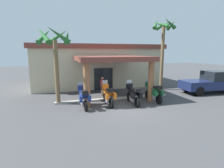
{
  "coord_description": "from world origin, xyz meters",
  "views": [
    {
      "loc": [
        -4.04,
        -10.2,
        3.61
      ],
      "look_at": [
        -0.21,
        2.49,
        1.2
      ],
      "focal_mm": 28.34,
      "sensor_mm": 36.0,
      "label": 1
    }
  ],
  "objects_px": {
    "motel_building": "(96,65)",
    "palm_tree_roadside": "(55,46)",
    "motorcycle_black": "(133,94)",
    "motorcycle_green": "(153,92)",
    "motorcycle_blue": "(83,97)",
    "palm_tree_near_portico": "(163,38)",
    "pickup_truck_navy": "(211,82)",
    "motorcycle_orange": "(108,95)",
    "pedestrian": "(102,85)"
  },
  "relations": [
    {
      "from": "motorcycle_green",
      "to": "palm_tree_near_portico",
      "type": "xyz_separation_m",
      "value": [
        2.81,
        3.45,
        4.2
      ]
    },
    {
      "from": "pedestrian",
      "to": "motel_building",
      "type": "bearing_deg",
      "value": 69.7
    },
    {
      "from": "pickup_truck_navy",
      "to": "palm_tree_near_portico",
      "type": "xyz_separation_m",
      "value": [
        -3.51,
        2.46,
        3.96
      ]
    },
    {
      "from": "palm_tree_roadside",
      "to": "palm_tree_near_portico",
      "type": "height_order",
      "value": "palm_tree_near_portico"
    },
    {
      "from": "motorcycle_black",
      "to": "motorcycle_blue",
      "type": "bearing_deg",
      "value": 88.46
    },
    {
      "from": "pedestrian",
      "to": "palm_tree_roadside",
      "type": "relative_size",
      "value": 0.3
    },
    {
      "from": "motel_building",
      "to": "motorcycle_blue",
      "type": "height_order",
      "value": "motel_building"
    },
    {
      "from": "motorcycle_blue",
      "to": "pickup_truck_navy",
      "type": "xyz_separation_m",
      "value": [
        11.48,
        1.0,
        0.24
      ]
    },
    {
      "from": "motorcycle_black",
      "to": "palm_tree_roadside",
      "type": "bearing_deg",
      "value": 75.0
    },
    {
      "from": "motorcycle_green",
      "to": "motorcycle_blue",
      "type": "bearing_deg",
      "value": 88.99
    },
    {
      "from": "motel_building",
      "to": "motorcycle_black",
      "type": "xyz_separation_m",
      "value": [
        0.83,
        -8.5,
        -1.52
      ]
    },
    {
      "from": "motel_building",
      "to": "palm_tree_near_portico",
      "type": "relative_size",
      "value": 1.99
    },
    {
      "from": "motorcycle_blue",
      "to": "motorcycle_orange",
      "type": "xyz_separation_m",
      "value": [
        1.72,
        0.11,
        0.0
      ]
    },
    {
      "from": "motorcycle_green",
      "to": "palm_tree_near_portico",
      "type": "bearing_deg",
      "value": -40.16
    },
    {
      "from": "motorcycle_green",
      "to": "pickup_truck_navy",
      "type": "height_order",
      "value": "pickup_truck_navy"
    },
    {
      "from": "motel_building",
      "to": "palm_tree_roadside",
      "type": "xyz_separation_m",
      "value": [
        -4.22,
        -6.94,
        1.77
      ]
    },
    {
      "from": "motorcycle_blue",
      "to": "palm_tree_near_portico",
      "type": "height_order",
      "value": "palm_tree_near_portico"
    },
    {
      "from": "motorcycle_blue",
      "to": "motorcycle_orange",
      "type": "bearing_deg",
      "value": -88.83
    },
    {
      "from": "pickup_truck_navy",
      "to": "palm_tree_near_portico",
      "type": "height_order",
      "value": "palm_tree_near_portico"
    },
    {
      "from": "motel_building",
      "to": "palm_tree_near_portico",
      "type": "height_order",
      "value": "palm_tree_near_portico"
    },
    {
      "from": "pedestrian",
      "to": "pickup_truck_navy",
      "type": "xyz_separation_m",
      "value": [
        9.57,
        -1.55,
        0.01
      ]
    },
    {
      "from": "palm_tree_near_portico",
      "to": "motorcycle_orange",
      "type": "bearing_deg",
      "value": -151.81
    },
    {
      "from": "motorcycle_green",
      "to": "pedestrian",
      "type": "distance_m",
      "value": 4.13
    },
    {
      "from": "motorcycle_orange",
      "to": "motorcycle_green",
      "type": "bearing_deg",
      "value": -91.98
    },
    {
      "from": "motel_building",
      "to": "palm_tree_roadside",
      "type": "distance_m",
      "value": 8.31
    },
    {
      "from": "motorcycle_blue",
      "to": "motorcycle_green",
      "type": "height_order",
      "value": "same"
    },
    {
      "from": "motorcycle_black",
      "to": "motorcycle_green",
      "type": "xyz_separation_m",
      "value": [
        1.72,
        0.22,
        0.0
      ]
    },
    {
      "from": "motorcycle_green",
      "to": "palm_tree_roadside",
      "type": "height_order",
      "value": "palm_tree_roadside"
    },
    {
      "from": "motorcycle_orange",
      "to": "motorcycle_green",
      "type": "relative_size",
      "value": 1.0
    },
    {
      "from": "pickup_truck_navy",
      "to": "motorcycle_blue",
      "type": "bearing_deg",
      "value": -171.01
    },
    {
      "from": "motel_building",
      "to": "palm_tree_roadside",
      "type": "height_order",
      "value": "palm_tree_roadside"
    },
    {
      "from": "pedestrian",
      "to": "palm_tree_roadside",
      "type": "distance_m",
      "value": 4.81
    },
    {
      "from": "motorcycle_green",
      "to": "pedestrian",
      "type": "height_order",
      "value": "pedestrian"
    },
    {
      "from": "motorcycle_black",
      "to": "palm_tree_near_portico",
      "type": "relative_size",
      "value": 0.33
    },
    {
      "from": "palm_tree_near_portico",
      "to": "motorcycle_black",
      "type": "bearing_deg",
      "value": -140.92
    },
    {
      "from": "motel_building",
      "to": "palm_tree_near_portico",
      "type": "distance_m",
      "value": 7.69
    },
    {
      "from": "motorcycle_blue",
      "to": "motorcycle_orange",
      "type": "relative_size",
      "value": 1.0
    },
    {
      "from": "motorcycle_green",
      "to": "motorcycle_black",
      "type": "bearing_deg",
      "value": 96.36
    },
    {
      "from": "pedestrian",
      "to": "palm_tree_roadside",
      "type": "height_order",
      "value": "palm_tree_roadside"
    },
    {
      "from": "motorcycle_orange",
      "to": "pedestrian",
      "type": "height_order",
      "value": "pedestrian"
    },
    {
      "from": "motorcycle_orange",
      "to": "motorcycle_green",
      "type": "distance_m",
      "value": 3.44
    },
    {
      "from": "motorcycle_blue",
      "to": "palm_tree_roadside",
      "type": "relative_size",
      "value": 0.42
    },
    {
      "from": "motel_building",
      "to": "motorcycle_blue",
      "type": "distance_m",
      "value": 8.81
    },
    {
      "from": "pedestrian",
      "to": "motorcycle_black",
      "type": "bearing_deg",
      "value": -74.35
    },
    {
      "from": "motel_building",
      "to": "motorcycle_blue",
      "type": "relative_size",
      "value": 6.03
    },
    {
      "from": "motorcycle_orange",
      "to": "motorcycle_black",
      "type": "height_order",
      "value": "same"
    },
    {
      "from": "motel_building",
      "to": "pedestrian",
      "type": "xyz_separation_m",
      "value": [
        -0.7,
        -5.73,
        -1.29
      ]
    },
    {
      "from": "motorcycle_blue",
      "to": "motorcycle_black",
      "type": "xyz_separation_m",
      "value": [
        3.44,
        -0.22,
        0.0
      ]
    },
    {
      "from": "motorcycle_blue",
      "to": "palm_tree_near_portico",
      "type": "xyz_separation_m",
      "value": [
        7.97,
        3.46,
        4.2
      ]
    },
    {
      "from": "pedestrian",
      "to": "motorcycle_blue",
      "type": "bearing_deg",
      "value": -140.27
    }
  ]
}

